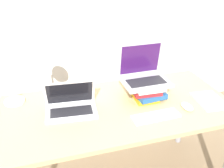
# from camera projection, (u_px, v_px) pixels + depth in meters

# --- Properties ---
(desk) EXTENTS (1.58, 0.77, 0.73)m
(desk) POSITION_uv_depth(u_px,v_px,m) (118.00, 116.00, 1.82)
(desk) COLOR tan
(desk) RESTS_ON ground_plane
(laptop_left) EXTENTS (0.35, 0.25, 0.21)m
(laptop_left) POSITION_uv_depth(u_px,v_px,m) (71.00, 105.00, 1.72)
(laptop_left) COLOR silver
(laptop_left) RESTS_ON desk
(book_stack) EXTENTS (0.24, 0.28, 0.12)m
(book_stack) POSITION_uv_depth(u_px,v_px,m) (145.00, 89.00, 1.87)
(book_stack) COLOR gold
(book_stack) RESTS_ON desk
(laptop_on_books) EXTENTS (0.33, 0.26, 0.26)m
(laptop_on_books) POSITION_uv_depth(u_px,v_px,m) (143.00, 74.00, 1.85)
(laptop_on_books) COLOR #B2B2B7
(laptop_on_books) RESTS_ON book_stack
(wireless_keyboard) EXTENTS (0.31, 0.11, 0.01)m
(wireless_keyboard) POSITION_uv_depth(u_px,v_px,m) (156.00, 116.00, 1.67)
(wireless_keyboard) COLOR silver
(wireless_keyboard) RESTS_ON desk
(mouse) EXTENTS (0.07, 0.11, 0.03)m
(mouse) POSITION_uv_depth(u_px,v_px,m) (187.00, 107.00, 1.76)
(mouse) COLOR white
(mouse) RESTS_ON desk
(notepad) EXTENTS (0.20, 0.27, 0.01)m
(notepad) POSITION_uv_depth(u_px,v_px,m) (210.00, 101.00, 1.84)
(notepad) COLOR silver
(notepad) RESTS_ON desk
(desk_lamp) EXTENTS (0.23, 0.20, 0.58)m
(desk_lamp) POSITION_uv_depth(u_px,v_px,m) (14.00, 44.00, 1.62)
(desk_lamp) COLOR silver
(desk_lamp) RESTS_ON desk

